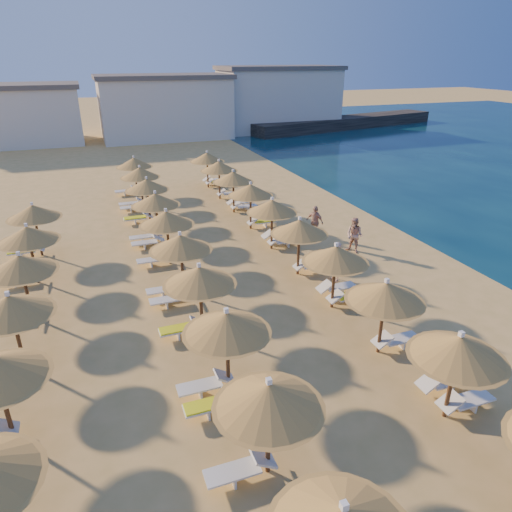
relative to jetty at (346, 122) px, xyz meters
name	(u,v)px	position (x,y,z in m)	size (l,w,h in m)	color
ground	(297,328)	(-28.08, -44.18, -0.75)	(220.00, 220.00, 0.00)	#E1AE63
jetty	(346,122)	(0.00, 0.00, 0.00)	(30.00, 4.00, 1.50)	black
hotel_blocks	(169,105)	(-24.34, 1.34, 2.95)	(48.23, 10.03, 8.10)	beige
parasol_row_east	(299,228)	(-26.12, -40.02, 1.52)	(2.62, 35.07, 2.80)	brown
parasol_row_west	(180,244)	(-31.48, -40.02, 1.52)	(2.62, 35.07, 2.80)	brown
parasol_row_inland	(16,284)	(-37.41, -41.64, 1.52)	(2.62, 18.85, 2.80)	brown
loungers	(214,284)	(-30.20, -40.30, -0.41)	(14.42, 33.90, 0.66)	white
beachgoer_c	(315,221)	(-23.24, -36.00, 0.15)	(1.05, 0.44, 1.79)	tan
beachgoer_b	(354,235)	(-22.34, -38.66, 0.17)	(0.89, 0.69, 1.83)	tan
beachgoer_a	(336,262)	(-24.81, -41.18, 0.15)	(0.66, 0.43, 1.80)	tan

